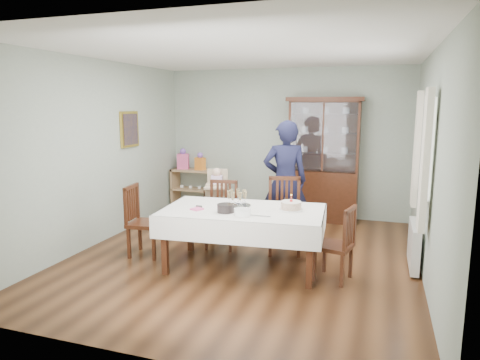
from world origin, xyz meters
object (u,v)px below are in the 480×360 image
at_px(chair_far_left, 221,228).
at_px(high_chair, 217,206).
at_px(chair_far_right, 284,230).
at_px(woman, 285,181).
at_px(sideboard, 195,189).
at_px(gift_bag_orange, 200,162).
at_px(gift_bag_pink, 183,160).
at_px(birthday_cake, 291,206).
at_px(chair_end_right, 335,258).
at_px(champagne_tray, 237,202).
at_px(china_cabinet, 324,158).
at_px(dining_table, 243,238).
at_px(chair_end_left, 145,235).

xyz_separation_m(chair_far_left, high_chair, (-0.38, 0.81, 0.12)).
relative_size(chair_far_right, woman, 0.57).
xyz_separation_m(sideboard, gift_bag_orange, (0.14, -0.02, 0.55)).
relative_size(chair_far_right, high_chair, 1.01).
distance_m(chair_far_left, gift_bag_orange, 2.37).
xyz_separation_m(high_chair, gift_bag_orange, (-0.79, 1.14, 0.55)).
height_order(chair_far_right, gift_bag_pink, gift_bag_pink).
bearing_deg(birthday_cake, chair_far_left, 154.62).
distance_m(chair_end_right, woman, 1.74).
xyz_separation_m(birthday_cake, gift_bag_pink, (-2.66, 2.48, 0.17)).
bearing_deg(sideboard, gift_bag_pink, -175.01).
xyz_separation_m(sideboard, champagne_tray, (1.74, -2.53, 0.42)).
bearing_deg(chair_far_right, china_cabinet, 67.58).
bearing_deg(gift_bag_orange, sideboard, 171.64).
bearing_deg(high_chair, chair_far_left, -79.79).
bearing_deg(chair_end_right, champagne_tray, -83.55).
bearing_deg(gift_bag_pink, dining_table, -51.41).
height_order(chair_far_right, high_chair, chair_far_right).
xyz_separation_m(chair_end_left, birthday_cake, (2.00, 0.12, 0.53)).
relative_size(china_cabinet, chair_end_right, 2.44).
xyz_separation_m(sideboard, gift_bag_pink, (-0.23, -0.02, 0.58)).
xyz_separation_m(chair_far_right, champagne_tray, (-0.48, -0.62, 0.51)).
relative_size(woman, high_chair, 1.77).
xyz_separation_m(dining_table, chair_far_left, (-0.55, 0.66, -0.10)).
height_order(sideboard, birthday_cake, birthday_cake).
xyz_separation_m(chair_end_right, gift_bag_orange, (-2.86, 2.65, 0.68)).
relative_size(chair_end_right, champagne_tray, 2.57).
relative_size(birthday_cake, gift_bag_pink, 0.72).
relative_size(sideboard, chair_end_left, 0.93).
xyz_separation_m(china_cabinet, birthday_cake, (-0.07, -2.48, -0.31)).
bearing_deg(dining_table, gift_bag_pink, 128.59).
xyz_separation_m(dining_table, sideboard, (-1.85, 2.63, 0.02)).
bearing_deg(chair_end_left, chair_far_left, -60.00).
xyz_separation_m(sideboard, birthday_cake, (2.43, -2.50, 0.41)).
bearing_deg(high_chair, gift_bag_orange, 109.82).
relative_size(woman, gift_bag_pink, 4.50).
bearing_deg(chair_far_left, chair_end_right, -30.13).
relative_size(chair_far_left, gift_bag_pink, 2.35).
height_order(china_cabinet, woman, china_cabinet).
bearing_deg(birthday_cake, china_cabinet, 88.48).
height_order(sideboard, chair_far_left, chair_far_left).
xyz_separation_m(chair_end_right, gift_bag_pink, (-3.23, 2.65, 0.71)).
height_order(china_cabinet, high_chair, china_cabinet).
height_order(chair_end_left, high_chair, high_chair).
relative_size(china_cabinet, gift_bag_pink, 5.37).
bearing_deg(gift_bag_orange, dining_table, -56.65).
xyz_separation_m(chair_far_left, chair_end_left, (-0.87, -0.66, 0.00)).
distance_m(sideboard, chair_far_left, 2.36).
height_order(dining_table, china_cabinet, china_cabinet).
bearing_deg(woman, high_chair, -28.01).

